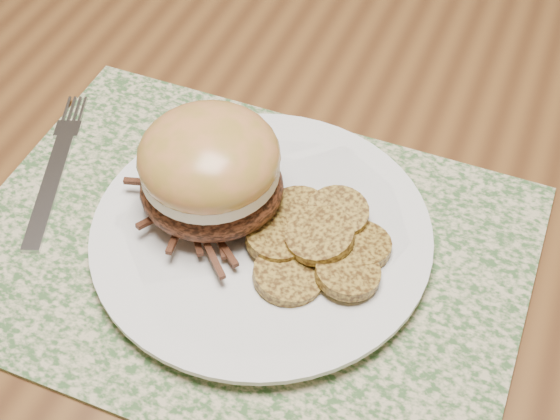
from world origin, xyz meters
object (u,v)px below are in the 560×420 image
object	(u,v)px
dining_table	(371,189)
fork	(56,167)
pork_sandwich	(210,170)
dinner_plate	(262,235)

from	to	relation	value
dining_table	fork	xyz separation A→B (m)	(-0.25, -0.16, 0.09)
pork_sandwich	dinner_plate	bearing A→B (deg)	-28.85
dining_table	fork	size ratio (longest dim) A/B	8.15
fork	dinner_plate	bearing A→B (deg)	-22.47
dinner_plate	pork_sandwich	bearing A→B (deg)	170.66
dinner_plate	dining_table	bearing A→B (deg)	73.67
dining_table	fork	distance (m)	0.31
dining_table	dinner_plate	xyz separation A→B (m)	(-0.05, -0.17, 0.09)
dining_table	dinner_plate	distance (m)	0.20
dining_table	fork	world-z (taller)	fork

